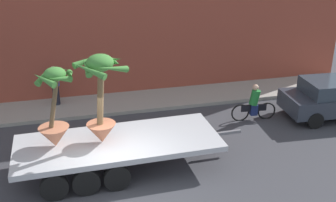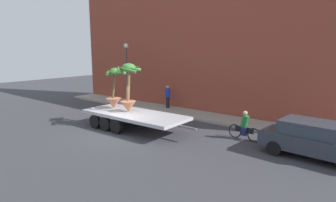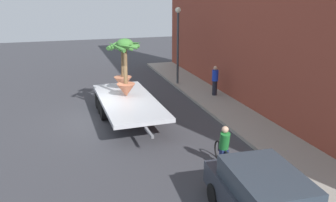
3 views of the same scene
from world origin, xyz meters
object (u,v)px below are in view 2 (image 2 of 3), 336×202
parked_car (315,139)px  pedestrian_near_gate (168,96)px  potted_palm_rear (128,87)px  cyclist (244,127)px  flatbed_trailer (131,116)px  potted_palm_middle (114,92)px  street_lamp (127,66)px

parked_car → pedestrian_near_gate: bearing=161.5°
potted_palm_rear → cyclist: size_ratio=1.54×
potted_palm_rear → parked_car: potted_palm_rear is taller
flatbed_trailer → potted_palm_middle: 2.02m
potted_palm_rear → parked_car: (9.55, 1.74, -1.64)m
parked_car → street_lamp: street_lamp is taller
flatbed_trailer → parked_car: 9.51m
potted_palm_rear → potted_palm_middle: (-1.37, 0.10, -0.44)m
parked_car → street_lamp: size_ratio=0.93×
flatbed_trailer → parked_car: (9.34, 1.76, 0.05)m
potted_palm_middle → cyclist: 7.94m
flatbed_trailer → pedestrian_near_gate: pedestrian_near_gate is taller
parked_car → cyclist: bearing=171.8°
cyclist → pedestrian_near_gate: bearing=157.2°
flatbed_trailer → potted_palm_middle: potted_palm_middle is taller
pedestrian_near_gate → cyclist: bearing=-22.8°
cyclist → pedestrian_near_gate: pedestrian_near_gate is taller
flatbed_trailer → pedestrian_near_gate: bearing=107.0°
potted_palm_rear → street_lamp: 6.35m
potted_palm_middle → cyclist: bearing=15.7°
pedestrian_near_gate → street_lamp: (-3.18, -1.17, 2.19)m
cyclist → pedestrian_near_gate: (-7.62, 3.20, 0.37)m
cyclist → flatbed_trailer: bearing=-159.3°
street_lamp → flatbed_trailer: bearing=-41.4°
potted_palm_middle → parked_car: bearing=8.5°
cyclist → street_lamp: bearing=169.4°
parked_car → potted_palm_middle: bearing=-171.5°
pedestrian_near_gate → street_lamp: 4.03m
potted_palm_rear → cyclist: 6.79m
cyclist → parked_car: parked_car is taller
potted_palm_rear → pedestrian_near_gate: potted_palm_rear is taller
potted_palm_rear → cyclist: bearing=19.9°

